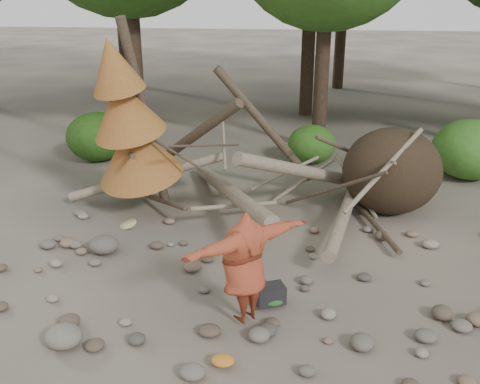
# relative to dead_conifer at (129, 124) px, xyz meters

# --- Properties ---
(ground) EXTENTS (120.00, 120.00, 0.00)m
(ground) POSITION_rel_dead_conifer_xyz_m (3.12, -3.37, -2.11)
(ground) COLOR #514C44
(ground) RESTS_ON ground
(deadfall_pile) EXTENTS (8.55, 5.24, 3.30)m
(deadfall_pile) POSITION_rel_dead_conifer_xyz_m (5.13, 0.87, -1.16)
(deadfall_pile) COLOR #332619
(deadfall_pile) RESTS_ON ground
(dead_conifer) EXTENTS (2.06, 2.16, 4.35)m
(dead_conifer) POSITION_rel_dead_conifer_xyz_m (0.00, 0.00, 0.00)
(dead_conifer) COLOR #4C3F30
(dead_conifer) RESTS_ON ground
(bush_left) EXTENTS (1.80, 1.80, 1.44)m
(bush_left) POSITION_rel_dead_conifer_xyz_m (-2.38, 3.83, -1.39)
(bush_left) COLOR #275316
(bush_left) RESTS_ON ground
(bush_mid) EXTENTS (1.40, 1.40, 1.12)m
(bush_mid) POSITION_rel_dead_conifer_xyz_m (3.92, 4.43, -1.55)
(bush_mid) COLOR #33691E
(bush_mid) RESTS_ON ground
(bush_right) EXTENTS (2.00, 2.00, 1.60)m
(bush_right) POSITION_rel_dead_conifer_xyz_m (8.12, 3.63, -1.31)
(bush_right) COLOR #3F7C26
(bush_right) RESTS_ON ground
(frisbee_thrower) EXTENTS (2.80, 1.93, 1.78)m
(frisbee_thrower) POSITION_rel_dead_conifer_xyz_m (2.98, -3.83, -1.14)
(frisbee_thrower) COLOR #953921
(frisbee_thrower) RESTS_ON ground
(backpack) EXTENTS (0.55, 0.48, 0.31)m
(backpack) POSITION_rel_dead_conifer_xyz_m (3.34, -3.32, -1.96)
(backpack) COLOR black
(backpack) RESTS_ON ground
(cloth_green) EXTENTS (0.41, 0.34, 0.15)m
(cloth_green) POSITION_rel_dead_conifer_xyz_m (3.37, -3.34, -2.04)
(cloth_green) COLOR #275B24
(cloth_green) RESTS_ON ground
(cloth_orange) EXTENTS (0.33, 0.27, 0.12)m
(cloth_orange) POSITION_rel_dead_conifer_xyz_m (2.83, -4.91, -2.05)
(cloth_orange) COLOR #BE7120
(cloth_orange) RESTS_ON ground
(boulder_front_left) EXTENTS (0.55, 0.49, 0.33)m
(boulder_front_left) POSITION_rel_dead_conifer_xyz_m (0.48, -4.76, -1.95)
(boulder_front_left) COLOR slate
(boulder_front_left) RESTS_ON ground
(boulder_mid_left) EXTENTS (0.59, 0.53, 0.35)m
(boulder_mid_left) POSITION_rel_dead_conifer_xyz_m (-0.02, -1.91, -1.94)
(boulder_mid_left) COLOR #5C544D
(boulder_mid_left) RESTS_ON ground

